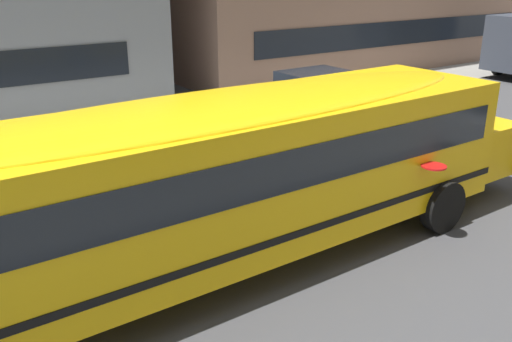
# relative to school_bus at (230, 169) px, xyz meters

# --- Properties ---
(ground_plane) EXTENTS (400.00, 400.00, 0.00)m
(ground_plane) POSITION_rel_school_bus_xyz_m (-2.38, 1.61, -1.75)
(ground_plane) COLOR #424244
(lane_centreline) EXTENTS (110.00, 0.16, 0.01)m
(lane_centreline) POSITION_rel_school_bus_xyz_m (-2.38, 1.61, -1.75)
(lane_centreline) COLOR silver
(lane_centreline) RESTS_ON ground_plane
(school_bus) EXTENTS (13.21, 3.13, 2.94)m
(school_bus) POSITION_rel_school_bus_xyz_m (0.00, 0.00, 0.00)
(school_bus) COLOR yellow
(school_bus) RESTS_ON ground_plane
(parked_car_black_far_corner) EXTENTS (3.93, 1.93, 1.64)m
(parked_car_black_far_corner) POSITION_rel_school_bus_xyz_m (7.51, 6.66, -0.90)
(parked_car_black_far_corner) COLOR black
(parked_car_black_far_corner) RESTS_ON ground_plane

